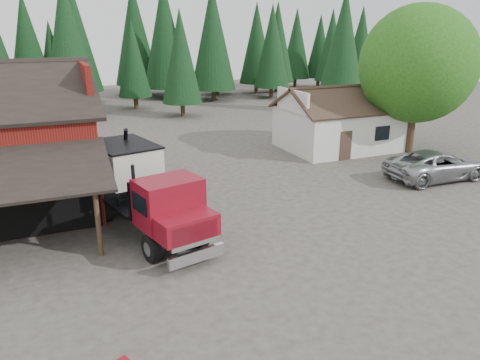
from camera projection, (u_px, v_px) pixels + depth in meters
name	position (u px, v px, depth m)	size (l,w,h in m)	color
ground	(251.00, 252.00, 18.81)	(120.00, 120.00, 0.00)	#423C33
farmhouse	(339.00, 126.00, 34.49)	(8.60, 6.42, 4.65)	silver
deciduous_tree	(418.00, 69.00, 32.02)	(8.00, 8.00, 10.20)	#382619
conifer_backdrop	(106.00, 103.00, 55.53)	(76.00, 16.00, 16.00)	black
near_pine_b	(181.00, 56.00, 45.43)	(3.96, 3.96, 10.40)	#382619
near_pine_c	(343.00, 45.00, 47.58)	(4.84, 4.84, 12.40)	#382619
near_pine_d	(68.00, 40.00, 44.74)	(5.28, 5.28, 13.40)	#382619
feed_truck	(141.00, 187.00, 20.42)	(4.49, 9.59, 4.18)	black
silver_car	(436.00, 165.00, 27.61)	(2.86, 6.21, 1.72)	#A2A4A9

